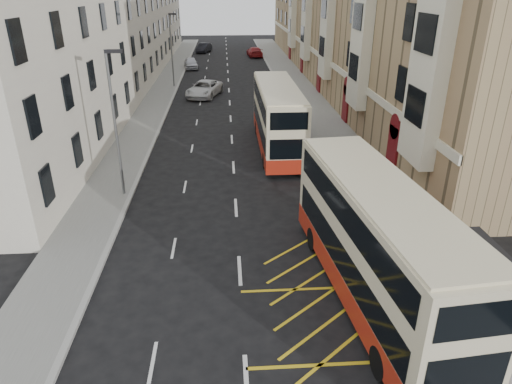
{
  "coord_description": "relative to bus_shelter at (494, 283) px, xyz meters",
  "views": [
    {
      "loc": [
        -0.39,
        -12.34,
        11.21
      ],
      "look_at": [
        0.94,
        7.61,
        2.01
      ],
      "focal_mm": 32.0,
      "sensor_mm": 36.0,
      "label": 1
    }
  ],
  "objects": [
    {
      "name": "ground",
      "position": [
        -8.34,
        0.39,
        -2.14
      ],
      "size": [
        200.0,
        200.0,
        0.0
      ],
      "primitive_type": "plane",
      "color": "black",
      "rests_on": "ground"
    },
    {
      "name": "car_dark",
      "position": [
        -12.29,
        71.67,
        -1.36
      ],
      "size": [
        2.85,
        5.02,
        1.56
      ],
      "primitive_type": "imported",
      "rotation": [
        0.0,
        0.0,
        -0.27
      ],
      "color": "black",
      "rests_on": "ground"
    },
    {
      "name": "pedestrian_near",
      "position": [
        -0.79,
        0.33,
        -1.16
      ],
      "size": [
        0.72,
        0.67,
        1.65
      ],
      "primitive_type": "imported",
      "rotation": [
        0.0,
        0.0,
        3.77
      ],
      "color": "black",
      "rests_on": "pavement_right"
    },
    {
      "name": "guard_railing",
      "position": [
        -2.09,
        6.14,
        -1.28
      ],
      "size": [
        0.06,
        6.56,
        1.01
      ],
      "color": "red",
      "rests_on": "pavement_right"
    },
    {
      "name": "kerb_right",
      "position": [
        -2.34,
        30.39,
        -2.06
      ],
      "size": [
        0.25,
        120.0,
        0.15
      ],
      "primitive_type": "cube",
      "color": "gray",
      "rests_on": "ground"
    },
    {
      "name": "pavement_left",
      "position": [
        -15.84,
        30.39,
        -2.06
      ],
      "size": [
        3.0,
        120.0,
        0.15
      ],
      "primitive_type": "cube",
      "color": "slate",
      "rests_on": "ground"
    },
    {
      "name": "bus_shelter",
      "position": [
        0.0,
        0.0,
        0.0
      ],
      "size": [
        1.65,
        4.25,
        2.7
      ],
      "color": "black",
      "rests_on": "pavement_right"
    },
    {
      "name": "litter_bin",
      "position": [
        -1.99,
        -0.35,
        -1.52
      ],
      "size": [
        0.54,
        0.54,
        0.9
      ],
      "color": "black",
      "rests_on": "pavement_right"
    },
    {
      "name": "pavement_right",
      "position": [
        -0.34,
        30.39,
        -2.06
      ],
      "size": [
        4.0,
        120.0,
        0.15
      ],
      "primitive_type": "cube",
      "color": "slate",
      "rests_on": "ground"
    },
    {
      "name": "car_silver",
      "position": [
        -13.54,
        55.06,
        -1.36
      ],
      "size": [
        2.38,
        4.75,
        1.55
      ],
      "primitive_type": "imported",
      "rotation": [
        0.0,
        0.0,
        0.12
      ],
      "color": "#B7B9C0",
      "rests_on": "ground"
    },
    {
      "name": "terrace_left",
      "position": [
        -21.77,
        45.89,
        4.38
      ],
      "size": [
        9.18,
        79.0,
        13.25
      ],
      "color": "silver",
      "rests_on": "ground"
    },
    {
      "name": "pedestrian_mid",
      "position": [
        0.88,
        0.09,
        -1.02
      ],
      "size": [
        1.05,
        0.88,
        1.93
      ],
      "primitive_type": "imported",
      "rotation": [
        0.0,
        0.0,
        -0.18
      ],
      "color": "black",
      "rests_on": "pavement_right"
    },
    {
      "name": "pedestrian_far",
      "position": [
        -0.75,
        4.14,
        -1.22
      ],
      "size": [
        0.97,
        0.66,
        1.53
      ],
      "primitive_type": "imported",
      "rotation": [
        0.0,
        0.0,
        2.79
      ],
      "color": "black",
      "rests_on": "pavement_right"
    },
    {
      "name": "street_lamp_near",
      "position": [
        -14.69,
        12.39,
        2.5
      ],
      "size": [
        0.93,
        0.18,
        8.0
      ],
      "color": "slate",
      "rests_on": "pavement_left"
    },
    {
      "name": "double_decker_front",
      "position": [
        -3.34,
        2.22,
        0.27
      ],
      "size": [
        3.83,
        12.08,
        4.74
      ],
      "rotation": [
        0.0,
        0.0,
        0.09
      ],
      "color": "beige",
      "rests_on": "ground"
    },
    {
      "name": "double_decker_rear",
      "position": [
        -5.05,
        19.85,
        0.25
      ],
      "size": [
        2.71,
        11.75,
        4.68
      ],
      "rotation": [
        0.0,
        0.0,
        0.0
      ],
      "color": "beige",
      "rests_on": "ground"
    },
    {
      "name": "car_red",
      "position": [
        -3.74,
        66.07,
        -1.35
      ],
      "size": [
        2.6,
        5.57,
        1.57
      ],
      "primitive_type": "imported",
      "rotation": [
        0.0,
        0.0,
        3.22
      ],
      "color": "maroon",
      "rests_on": "ground"
    },
    {
      "name": "kerb_left",
      "position": [
        -14.34,
        30.39,
        -2.06
      ],
      "size": [
        0.25,
        120.0,
        0.15
      ],
      "primitive_type": "cube",
      "color": "gray",
      "rests_on": "ground"
    },
    {
      "name": "white_van",
      "position": [
        -11.0,
        37.4,
        -1.31
      ],
      "size": [
        4.29,
        6.46,
        1.65
      ],
      "primitive_type": "imported",
      "rotation": [
        0.0,
        0.0,
        -0.28
      ],
      "color": "silver",
      "rests_on": "ground"
    },
    {
      "name": "street_lamp_far",
      "position": [
        -14.69,
        42.39,
        2.5
      ],
      "size": [
        0.93,
        0.18,
        8.0
      ],
      "color": "slate",
      "rests_on": "pavement_left"
    },
    {
      "name": "road_markings",
      "position": [
        -8.34,
        45.39,
        -2.13
      ],
      "size": [
        10.0,
        110.0,
        0.01
      ],
      "primitive_type": null,
      "color": "silver",
      "rests_on": "ground"
    },
    {
      "name": "terrace_right",
      "position": [
        6.54,
        45.77,
        5.38
      ],
      "size": [
        10.75,
        79.0,
        15.25
      ],
      "color": "#977F58",
      "rests_on": "ground"
    }
  ]
}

